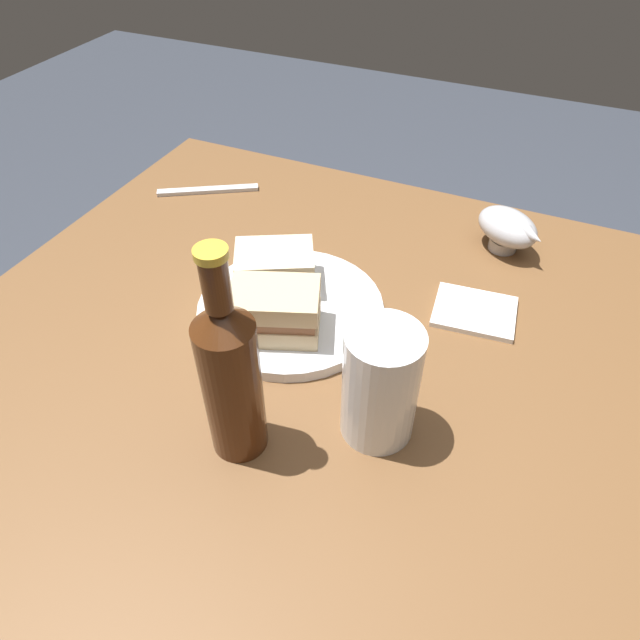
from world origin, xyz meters
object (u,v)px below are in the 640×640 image
object	(u,v)px
sandwich_half_left	(275,267)
gravy_boat	(508,228)
sandwich_half_right	(275,311)
fork	(208,190)
plate	(291,309)
cider_bottle	(231,377)
pint_glass	(380,391)
napkin	(474,312)

from	to	relation	value
sandwich_half_left	gravy_boat	size ratio (longest dim) A/B	1.06
sandwich_half_right	fork	distance (m)	0.41
plate	gravy_boat	bearing A→B (deg)	48.63
sandwich_half_left	cider_bottle	world-z (taller)	cider_bottle
plate	pint_glass	size ratio (longest dim) A/B	1.77
sandwich_half_right	sandwich_half_left	bearing A→B (deg)	117.14
sandwich_half_left	fork	distance (m)	0.31
gravy_boat	fork	bearing A→B (deg)	-175.68
gravy_boat	napkin	xyz separation A→B (m)	(-0.01, -0.17, -0.04)
pint_glass	cider_bottle	distance (m)	0.16
fork	gravy_boat	bearing A→B (deg)	-26.22
fork	napkin	bearing A→B (deg)	-44.82
pint_glass	sandwich_half_right	bearing A→B (deg)	154.61
gravy_boat	napkin	world-z (taller)	gravy_boat
cider_bottle	napkin	world-z (taller)	cider_bottle
sandwich_half_left	pint_glass	bearing A→B (deg)	-38.08
pint_glass	napkin	bearing A→B (deg)	75.74
sandwich_half_left	fork	world-z (taller)	sandwich_half_left
plate	sandwich_half_left	distance (m)	0.06
plate	fork	bearing A→B (deg)	140.25
sandwich_half_left	pint_glass	distance (m)	0.27
sandwich_half_right	cider_bottle	size ratio (longest dim) A/B	0.50
napkin	fork	xyz separation A→B (m)	(-0.51, 0.13, -0.00)
sandwich_half_right	gravy_boat	bearing A→B (deg)	54.08
plate	cider_bottle	world-z (taller)	cider_bottle
pint_glass	cider_bottle	world-z (taller)	cider_bottle
sandwich_half_right	pint_glass	xyz separation A→B (m)	(0.17, -0.08, 0.01)
sandwich_half_left	cider_bottle	distance (m)	0.27
sandwich_half_right	gravy_boat	distance (m)	0.40
cider_bottle	plate	bearing A→B (deg)	100.99
pint_glass	napkin	distance (m)	0.25
pint_glass	sandwich_half_left	bearing A→B (deg)	141.92
sandwich_half_left	gravy_boat	distance (m)	0.37
plate	fork	distance (m)	0.36
sandwich_half_left	gravy_boat	xyz separation A→B (m)	(0.28, 0.24, -0.00)
gravy_boat	sandwich_half_left	bearing A→B (deg)	-139.63
sandwich_half_left	cider_bottle	bearing A→B (deg)	-71.73
fork	sandwich_half_right	bearing A→B (deg)	-75.63
pint_glass	gravy_boat	world-z (taller)	pint_glass
fork	pint_glass	bearing A→B (deg)	-69.44
sandwich_half_right	napkin	bearing A→B (deg)	34.19
plate	gravy_boat	world-z (taller)	gravy_boat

